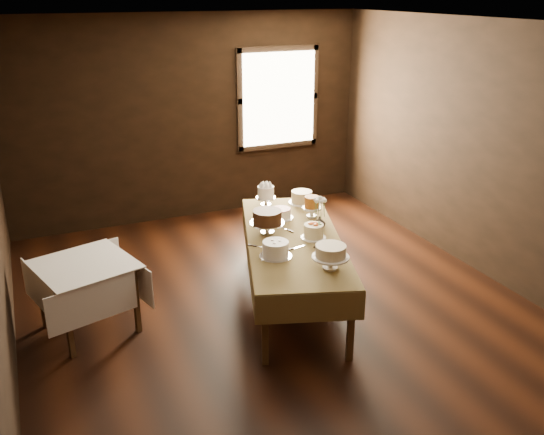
% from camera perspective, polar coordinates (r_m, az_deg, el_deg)
% --- Properties ---
extents(floor, '(5.00, 6.00, 0.01)m').
position_cam_1_polar(floor, '(6.13, 0.76, -8.93)').
color(floor, black).
rests_on(floor, ground).
extents(ceiling, '(5.00, 6.00, 0.01)m').
position_cam_1_polar(ceiling, '(5.31, 0.91, 18.20)').
color(ceiling, beige).
rests_on(ceiling, wall_back).
extents(wall_back, '(5.00, 0.02, 2.80)m').
position_cam_1_polar(wall_back, '(8.30, -7.86, 9.38)').
color(wall_back, black).
rests_on(wall_back, ground).
extents(wall_front, '(5.00, 0.02, 2.80)m').
position_cam_1_polar(wall_front, '(3.31, 23.18, -11.26)').
color(wall_front, black).
rests_on(wall_front, ground).
extents(wall_right, '(0.02, 6.00, 2.80)m').
position_cam_1_polar(wall_right, '(6.94, 20.10, 5.92)').
color(wall_right, black).
rests_on(wall_right, ground).
extents(window, '(1.10, 0.05, 1.30)m').
position_cam_1_polar(window, '(8.64, 0.65, 11.39)').
color(window, '#FFEABF').
rests_on(window, wall_back).
extents(display_table, '(1.63, 2.54, 0.73)m').
position_cam_1_polar(display_table, '(6.01, 2.06, -2.34)').
color(display_table, '#3F2A17').
rests_on(display_table, ground).
extents(side_table, '(1.04, 1.04, 0.70)m').
position_cam_1_polar(side_table, '(5.79, -17.58, -4.97)').
color(side_table, '#3F2A17').
rests_on(side_table, ground).
extents(cake_meringue, '(0.26, 0.26, 0.24)m').
position_cam_1_polar(cake_meringue, '(6.81, -0.60, 2.05)').
color(cake_meringue, silver).
rests_on(cake_meringue, display_table).
extents(cake_speckled, '(0.31, 0.31, 0.14)m').
position_cam_1_polar(cake_speckled, '(6.91, 2.88, 1.94)').
color(cake_speckled, white).
rests_on(cake_speckled, display_table).
extents(cake_lattice, '(0.31, 0.31, 0.10)m').
position_cam_1_polar(cake_lattice, '(6.45, 0.85, 0.34)').
color(cake_lattice, white).
rests_on(cake_lattice, display_table).
extents(cake_caramel, '(0.23, 0.23, 0.25)m').
position_cam_1_polar(cake_caramel, '(6.48, 3.85, 0.94)').
color(cake_caramel, white).
rests_on(cake_caramel, display_table).
extents(cake_chocolate, '(0.41, 0.41, 0.26)m').
position_cam_1_polar(cake_chocolate, '(6.03, -0.47, -0.49)').
color(cake_chocolate, silver).
rests_on(cake_chocolate, display_table).
extents(cake_flowers, '(0.28, 0.28, 0.15)m').
position_cam_1_polar(cake_flowers, '(5.94, 4.03, -1.38)').
color(cake_flowers, white).
rests_on(cake_flowers, display_table).
extents(cake_swirl, '(0.31, 0.31, 0.16)m').
position_cam_1_polar(cake_swirl, '(5.52, 0.35, -3.12)').
color(cake_swirl, silver).
rests_on(cake_swirl, display_table).
extents(cake_cream, '(0.36, 0.36, 0.24)m').
position_cam_1_polar(cake_cream, '(5.31, 5.66, -3.88)').
color(cake_cream, white).
rests_on(cake_cream, display_table).
extents(cake_server_a, '(0.24, 0.07, 0.01)m').
position_cam_1_polar(cake_server_a, '(5.76, 2.69, -2.83)').
color(cake_server_a, silver).
rests_on(cake_server_a, display_table).
extents(cake_server_b, '(0.07, 0.24, 0.01)m').
position_cam_1_polar(cake_server_b, '(5.64, 5.10, -3.44)').
color(cake_server_b, silver).
rests_on(cake_server_b, display_table).
extents(cake_server_c, '(0.08, 0.24, 0.01)m').
position_cam_1_polar(cake_server_c, '(6.21, 1.06, -0.97)').
color(cake_server_c, silver).
rests_on(cake_server_c, display_table).
extents(cake_server_d, '(0.22, 0.13, 0.01)m').
position_cam_1_polar(cake_server_d, '(6.23, 4.30, -0.93)').
color(cake_server_d, silver).
rests_on(cake_server_d, display_table).
extents(cake_server_e, '(0.20, 0.18, 0.01)m').
position_cam_1_polar(cake_server_e, '(5.74, -0.80, -2.90)').
color(cake_server_e, silver).
rests_on(cake_server_e, display_table).
extents(flower_vase, '(0.17, 0.17, 0.13)m').
position_cam_1_polar(flower_vase, '(6.19, 4.60, -0.47)').
color(flower_vase, '#2D2823').
rests_on(flower_vase, display_table).
extents(flower_bouquet, '(0.14, 0.14, 0.20)m').
position_cam_1_polar(flower_bouquet, '(6.13, 4.65, 1.14)').
color(flower_bouquet, white).
rests_on(flower_bouquet, flower_vase).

